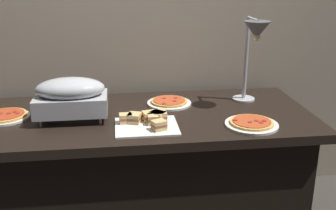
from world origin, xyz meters
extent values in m
cube|color=tan|center=(0.00, 0.50, 1.20)|extent=(4.40, 0.04, 2.40)
cube|color=black|center=(0.00, 0.00, 0.73)|extent=(1.90, 0.84, 0.05)
cube|color=black|center=(0.00, 0.00, 0.35)|extent=(1.75, 0.74, 0.71)
cylinder|color=#B7BABF|center=(-0.56, -0.13, 0.78)|extent=(0.01, 0.01, 0.04)
cylinder|color=#B7BABF|center=(-0.25, -0.13, 0.78)|extent=(0.01, 0.01, 0.04)
cylinder|color=#B7BABF|center=(-0.56, 0.05, 0.78)|extent=(0.01, 0.01, 0.04)
cylinder|color=#B7BABF|center=(-0.25, 0.05, 0.78)|extent=(0.01, 0.01, 0.04)
cube|color=#B7BABF|center=(-0.41, -0.04, 0.85)|extent=(0.39, 0.23, 0.10)
ellipsoid|color=#B7BABF|center=(-0.41, -0.04, 0.94)|extent=(0.37, 0.22, 0.12)
cylinder|color=#B7BABF|center=(0.63, 0.19, 0.77)|extent=(0.14, 0.14, 0.01)
cylinder|color=#B7BABF|center=(0.63, 0.19, 1.02)|extent=(0.02, 0.02, 0.50)
cylinder|color=#B7BABF|center=(0.63, 0.11, 1.27)|extent=(0.02, 0.16, 0.02)
cone|color=#595B60|center=(0.63, 0.03, 1.22)|extent=(0.15, 0.15, 0.10)
sphere|color=#F9EAB2|center=(0.63, 0.03, 1.18)|extent=(0.04, 0.04, 0.04)
cylinder|color=white|center=(0.15, 0.16, 0.77)|extent=(0.27, 0.27, 0.01)
cylinder|color=gold|center=(0.15, 0.16, 0.78)|extent=(0.22, 0.22, 0.01)
cylinder|color=#B74723|center=(0.15, 0.16, 0.79)|extent=(0.20, 0.20, 0.00)
cylinder|color=maroon|center=(0.20, 0.19, 0.79)|extent=(0.02, 0.02, 0.00)
cylinder|color=maroon|center=(0.13, 0.19, 0.79)|extent=(0.02, 0.02, 0.00)
cylinder|color=maroon|center=(0.11, 0.09, 0.79)|extent=(0.02, 0.02, 0.00)
cylinder|color=maroon|center=(0.18, 0.13, 0.79)|extent=(0.02, 0.02, 0.00)
cylinder|color=white|center=(0.54, -0.24, 0.77)|extent=(0.28, 0.28, 0.01)
cylinder|color=#DBA856|center=(0.54, -0.24, 0.78)|extent=(0.23, 0.23, 0.01)
cylinder|color=#B74723|center=(0.54, -0.24, 0.79)|extent=(0.20, 0.20, 0.00)
cylinder|color=maroon|center=(0.61, -0.26, 0.79)|extent=(0.02, 0.02, 0.00)
cylinder|color=maroon|center=(0.53, -0.27, 0.79)|extent=(0.02, 0.02, 0.00)
cylinder|color=maroon|center=(0.58, -0.28, 0.79)|extent=(0.02, 0.02, 0.00)
cylinder|color=maroon|center=(0.56, -0.25, 0.79)|extent=(0.02, 0.02, 0.00)
cylinder|color=maroon|center=(0.46, -0.23, 0.79)|extent=(0.02, 0.02, 0.00)
cylinder|color=white|center=(-0.78, 0.03, 0.77)|extent=(0.26, 0.26, 0.01)
cylinder|color=#DBA856|center=(-0.78, 0.03, 0.78)|extent=(0.23, 0.23, 0.01)
cylinder|color=#AD3D1E|center=(-0.78, 0.03, 0.79)|extent=(0.20, 0.20, 0.00)
cylinder|color=maroon|center=(-0.71, 0.03, 0.79)|extent=(0.02, 0.02, 0.00)
cylinder|color=maroon|center=(-0.80, 0.03, 0.79)|extent=(0.02, 0.02, 0.00)
cylinder|color=maroon|center=(-0.73, 0.06, 0.79)|extent=(0.02, 0.02, 0.00)
cylinder|color=maroon|center=(-0.76, 0.03, 0.79)|extent=(0.02, 0.02, 0.00)
cube|color=white|center=(-0.01, -0.20, 0.77)|extent=(0.33, 0.27, 0.01)
cube|color=tan|center=(0.02, -0.18, 0.78)|extent=(0.06, 0.07, 0.02)
cube|color=brown|center=(0.02, -0.18, 0.80)|extent=(0.06, 0.07, 0.01)
cube|color=tan|center=(0.02, -0.18, 0.81)|extent=(0.06, 0.07, 0.02)
cube|color=tan|center=(0.05, -0.26, 0.78)|extent=(0.08, 0.08, 0.02)
cube|color=brown|center=(0.05, -0.26, 0.80)|extent=(0.08, 0.08, 0.01)
cube|color=tan|center=(0.05, -0.26, 0.81)|extent=(0.08, 0.08, 0.02)
cube|color=tan|center=(-0.07, -0.15, 0.78)|extent=(0.09, 0.09, 0.02)
cube|color=brown|center=(-0.07, -0.15, 0.80)|extent=(0.09, 0.09, 0.01)
cube|color=tan|center=(-0.07, -0.15, 0.81)|extent=(0.09, 0.09, 0.02)
cube|color=tan|center=(0.01, -0.13, 0.78)|extent=(0.07, 0.08, 0.02)
cube|color=brown|center=(0.01, -0.13, 0.80)|extent=(0.07, 0.08, 0.01)
cube|color=tan|center=(0.01, -0.13, 0.81)|extent=(0.07, 0.08, 0.02)
cube|color=tan|center=(-0.12, -0.14, 0.78)|extent=(0.07, 0.06, 0.02)
cube|color=brown|center=(-0.12, -0.14, 0.80)|extent=(0.07, 0.06, 0.01)
cube|color=tan|center=(-0.12, -0.14, 0.81)|extent=(0.07, 0.06, 0.02)
cube|color=tan|center=(0.05, -0.13, 0.78)|extent=(0.10, 0.10, 0.02)
cube|color=brown|center=(0.05, -0.13, 0.80)|extent=(0.10, 0.10, 0.01)
cube|color=tan|center=(0.05, -0.13, 0.81)|extent=(0.10, 0.10, 0.02)
cube|color=tan|center=(0.06, -0.13, 0.78)|extent=(0.08, 0.09, 0.02)
cube|color=brown|center=(0.06, -0.13, 0.80)|extent=(0.08, 0.09, 0.01)
cube|color=tan|center=(0.06, -0.13, 0.81)|extent=(0.08, 0.09, 0.02)
cylinder|color=black|center=(-0.53, 0.22, 0.78)|extent=(0.07, 0.07, 0.04)
cylinder|color=gold|center=(-0.53, 0.22, 0.79)|extent=(0.06, 0.06, 0.01)
camera|label=1|loc=(-0.14, -2.14, 1.55)|focal=42.81mm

